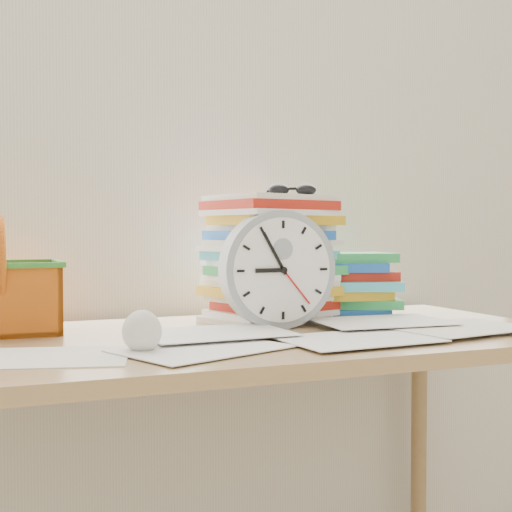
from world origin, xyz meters
name	(u,v)px	position (x,y,z in m)	size (l,w,h in m)	color
curtain	(191,101)	(0.00, 1.98, 1.30)	(2.40, 0.01, 2.50)	silver
desk	(246,369)	(0.00, 1.60, 0.68)	(1.40, 0.70, 0.75)	olive
paper_stack	(271,258)	(0.14, 1.79, 0.90)	(0.30, 0.25, 0.30)	white
clock	(278,269)	(0.10, 1.65, 0.88)	(0.26, 0.26, 0.05)	gray
sunglasses	(293,190)	(0.20, 1.80, 1.07)	(0.14, 0.12, 0.03)	black
book_stack	(345,284)	(0.35, 1.79, 0.83)	(0.27, 0.21, 0.16)	white
basket	(1,276)	(-0.47, 1.80, 0.87)	(0.24, 0.19, 0.24)	orange
crumpled_ball	(142,331)	(-0.26, 1.46, 0.79)	(0.08, 0.08, 0.08)	white
scattered_papers	(246,331)	(0.00, 1.60, 0.76)	(1.26, 0.42, 0.02)	white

